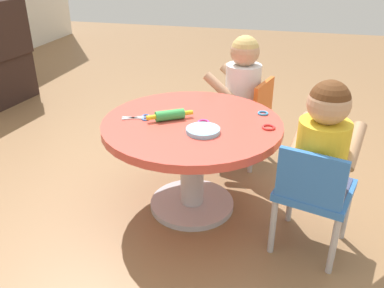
{
  "coord_description": "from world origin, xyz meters",
  "views": [
    {
      "loc": [
        -1.71,
        -0.43,
        1.25
      ],
      "look_at": [
        0.0,
        0.0,
        0.37
      ],
      "focal_mm": 37.54,
      "sensor_mm": 36.0,
      "label": 1
    }
  ],
  "objects_px": {
    "rolling_pin": "(170,115)",
    "craft_scissors": "(140,118)",
    "child_chair_left": "(313,192)",
    "child_chair_right": "(246,116)",
    "seated_child_right": "(243,79)",
    "seated_child_left": "(323,141)",
    "craft_table": "(192,143)"
  },
  "relations": [
    {
      "from": "seated_child_right",
      "to": "child_chair_left",
      "type": "bearing_deg",
      "value": -151.92
    },
    {
      "from": "craft_table",
      "to": "seated_child_left",
      "type": "bearing_deg",
      "value": -105.11
    },
    {
      "from": "craft_table",
      "to": "child_chair_left",
      "type": "xyz_separation_m",
      "value": [
        -0.2,
        -0.58,
        -0.07
      ]
    },
    {
      "from": "child_chair_left",
      "to": "rolling_pin",
      "type": "bearing_deg",
      "value": 74.76
    },
    {
      "from": "seated_child_left",
      "to": "seated_child_right",
      "type": "distance_m",
      "value": 0.87
    },
    {
      "from": "seated_child_left",
      "to": "craft_table",
      "type": "bearing_deg",
      "value": 74.89
    },
    {
      "from": "child_chair_right",
      "to": "child_chair_left",
      "type": "bearing_deg",
      "value": -153.82
    },
    {
      "from": "craft_scissors",
      "to": "seated_child_right",
      "type": "bearing_deg",
      "value": -33.68
    },
    {
      "from": "child_chair_right",
      "to": "craft_scissors",
      "type": "distance_m",
      "value": 0.78
    },
    {
      "from": "seated_child_left",
      "to": "craft_scissors",
      "type": "xyz_separation_m",
      "value": [
        0.13,
        0.85,
        -0.04
      ]
    },
    {
      "from": "seated_child_right",
      "to": "craft_table",
      "type": "bearing_deg",
      "value": 164.9
    },
    {
      "from": "rolling_pin",
      "to": "craft_scissors",
      "type": "bearing_deg",
      "value": 96.75
    },
    {
      "from": "child_chair_right",
      "to": "rolling_pin",
      "type": "height_order",
      "value": "rolling_pin"
    },
    {
      "from": "craft_table",
      "to": "child_chair_left",
      "type": "bearing_deg",
      "value": -108.83
    },
    {
      "from": "seated_child_left",
      "to": "seated_child_right",
      "type": "bearing_deg",
      "value": 29.9
    },
    {
      "from": "seated_child_left",
      "to": "rolling_pin",
      "type": "distance_m",
      "value": 0.72
    },
    {
      "from": "child_chair_right",
      "to": "craft_scissors",
      "type": "bearing_deg",
      "value": 143.46
    },
    {
      "from": "seated_child_right",
      "to": "craft_scissors",
      "type": "xyz_separation_m",
      "value": [
        -0.62,
        0.41,
        -0.04
      ]
    },
    {
      "from": "child_chair_right",
      "to": "seated_child_right",
      "type": "relative_size",
      "value": 1.05
    },
    {
      "from": "seated_child_left",
      "to": "rolling_pin",
      "type": "relative_size",
      "value": 2.49
    },
    {
      "from": "seated_child_right",
      "to": "seated_child_left",
      "type": "bearing_deg",
      "value": -150.1
    },
    {
      "from": "child_chair_left",
      "to": "child_chair_right",
      "type": "distance_m",
      "value": 0.87
    },
    {
      "from": "craft_table",
      "to": "seated_child_right",
      "type": "height_order",
      "value": "seated_child_right"
    },
    {
      "from": "child_chair_right",
      "to": "craft_table",
      "type": "bearing_deg",
      "value": 161.18
    },
    {
      "from": "child_chair_left",
      "to": "seated_child_right",
      "type": "xyz_separation_m",
      "value": [
        0.79,
        0.42,
        0.23
      ]
    },
    {
      "from": "child_chair_left",
      "to": "child_chair_right",
      "type": "height_order",
      "value": "same"
    },
    {
      "from": "seated_child_left",
      "to": "craft_scissors",
      "type": "relative_size",
      "value": 3.59
    },
    {
      "from": "craft_scissors",
      "to": "craft_table",
      "type": "bearing_deg",
      "value": -83.71
    },
    {
      "from": "seated_child_right",
      "to": "craft_scissors",
      "type": "height_order",
      "value": "seated_child_right"
    },
    {
      "from": "child_chair_left",
      "to": "child_chair_right",
      "type": "relative_size",
      "value": 1.0
    },
    {
      "from": "child_chair_left",
      "to": "rolling_pin",
      "type": "xyz_separation_m",
      "value": [
        0.19,
        0.69,
        0.21
      ]
    },
    {
      "from": "child_chair_left",
      "to": "craft_scissors",
      "type": "relative_size",
      "value": 3.77
    }
  ]
}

